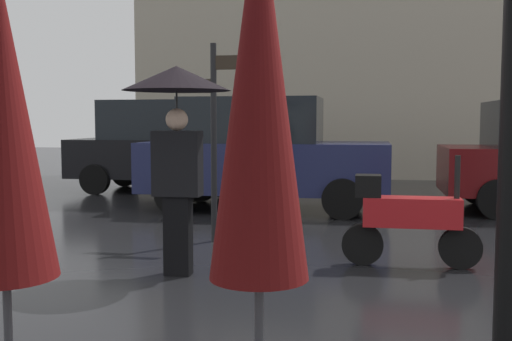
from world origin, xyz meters
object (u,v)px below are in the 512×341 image
at_px(parked_scooter, 407,216).
at_px(parked_car_right, 261,154).
at_px(parked_car_distant, 167,146).
at_px(street_signpost, 214,122).
at_px(folded_patio_umbrella_far, 1,134).
at_px(pedestrian_with_umbrella, 177,109).
at_px(folded_patio_umbrella_near, 259,115).

height_order(parked_scooter, parked_car_right, parked_car_right).
distance_m(parked_car_distant, street_signpost, 5.84).
distance_m(folded_patio_umbrella_far, parked_car_right, 8.40).
relative_size(folded_patio_umbrella_far, parked_car_right, 0.53).
height_order(parked_scooter, parked_car_distant, parked_car_distant).
distance_m(folded_patio_umbrella_far, pedestrian_with_umbrella, 3.73).
relative_size(folded_patio_umbrella_far, pedestrian_with_umbrella, 1.06).
relative_size(pedestrian_with_umbrella, parked_car_distant, 0.49).
relative_size(pedestrian_with_umbrella, parked_car_right, 0.49).
bearing_deg(folded_patio_umbrella_near, street_signpost, 106.10).
height_order(pedestrian_with_umbrella, parked_scooter, pedestrian_with_umbrella).
relative_size(folded_patio_umbrella_near, parked_car_distant, 0.56).
relative_size(pedestrian_with_umbrella, street_signpost, 0.83).
bearing_deg(street_signpost, parked_car_right, 87.87).
xyz_separation_m(folded_patio_umbrella_far, parked_car_right, (-0.39, 8.37, -0.54)).
bearing_deg(parked_car_right, street_signpost, -104.14).
distance_m(folded_patio_umbrella_far, street_signpost, 5.48).
xyz_separation_m(parked_car_distant, street_signpost, (2.45, -5.27, 0.57)).
bearing_deg(street_signpost, parked_car_distant, 114.93).
height_order(parked_scooter, street_signpost, street_signpost).
distance_m(folded_patio_umbrella_near, street_signpost, 5.73).
xyz_separation_m(parked_scooter, street_signpost, (-2.42, 0.97, 1.03)).
relative_size(folded_patio_umbrella_near, folded_patio_umbrella_far, 1.07).
xyz_separation_m(folded_patio_umbrella_near, parked_car_right, (-1.48, 8.42, -0.62)).
bearing_deg(folded_patio_umbrella_far, pedestrian_with_umbrella, 96.78).
relative_size(parked_car_right, parked_car_distant, 0.99).
bearing_deg(parked_scooter, street_signpost, 164.85).
xyz_separation_m(folded_patio_umbrella_near, pedestrian_with_umbrella, (-1.53, 3.75, 0.10)).
distance_m(folded_patio_umbrella_near, folded_patio_umbrella_far, 1.09).
xyz_separation_m(folded_patio_umbrella_near, folded_patio_umbrella_far, (-1.09, 0.05, -0.08)).
relative_size(folded_patio_umbrella_near, parked_scooter, 1.64).
height_order(parked_car_right, street_signpost, street_signpost).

